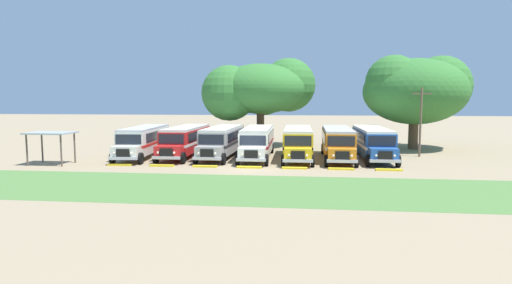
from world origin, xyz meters
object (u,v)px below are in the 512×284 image
Objects in this scene: parked_bus_slot_2 at (222,140)px; parked_bus_slot_4 at (298,141)px; parked_bus_slot_0 at (144,140)px; parked_bus_slot_1 at (186,140)px; broad_shade_tree at (260,90)px; waiting_shelter at (51,135)px; parked_bus_slot_6 at (373,141)px; parked_bus_slot_5 at (337,142)px; secondary_tree at (416,89)px; utility_pole at (421,120)px; parked_bus_slot_3 at (257,141)px.

parked_bus_slot_2 is 1.00× the size of parked_bus_slot_4.
parked_bus_slot_0 and parked_bus_slot_1 have the same top height.
waiting_shelter is (-16.12, -15.45, -4.13)m from broad_shade_tree.
parked_bus_slot_0 and parked_bus_slot_6 have the same top height.
parked_bus_slot_5 is at bearing 92.30° from parked_bus_slot_4.
secondary_tree is at bearing 144.71° from parked_bus_slot_6.
parked_bus_slot_2 is 10.82m from parked_bus_slot_5.
parked_bus_slot_6 is (14.06, 0.28, 0.00)m from parked_bus_slot_2.
parked_bus_slot_4 is 1.00× the size of parked_bus_slot_5.
secondary_tree is at bearing 135.09° from parked_bus_slot_5.
parked_bus_slot_5 is 1.00× the size of parked_bus_slot_6.
parked_bus_slot_1 is 1.00× the size of parked_bus_slot_5.
broad_shade_tree is 17.22m from secondary_tree.
parked_bus_slot_5 is 1.65× the size of utility_pole.
parked_bus_slot_2 and parked_bus_slot_6 have the same top height.
broad_shade_tree is 3.57× the size of waiting_shelter.
parked_bus_slot_5 is (10.82, -0.19, 0.00)m from parked_bus_slot_2.
parked_bus_slot_2 is at bearing 89.02° from parked_bus_slot_1.
parked_bus_slot_3 is 1.00× the size of parked_bus_slot_5.
parked_bus_slot_4 is at bearing -144.52° from secondary_tree.
parked_bus_slot_1 is at bearing -93.05° from parked_bus_slot_4.
parked_bus_slot_0 is 7.54m from parked_bus_slot_2.
parked_bus_slot_1 is at bearing -89.56° from parked_bus_slot_2.
parked_bus_slot_1 is 17.68m from parked_bus_slot_6.
parked_bus_slot_6 is at bearing 99.03° from parked_bus_slot_5.
parked_bus_slot_2 is at bearing 25.07° from waiting_shelter.
parked_bus_slot_0 is at bearing 43.50° from waiting_shelter.
secondary_tree is 36.78m from waiting_shelter.
utility_pole reaches higher than parked_bus_slot_6.
utility_pole is 33.20m from waiting_shelter.
parked_bus_slot_5 is at bearing 87.08° from parked_bus_slot_0.
parked_bus_slot_5 is 13.69m from secondary_tree.
parked_bus_slot_2 is 3.42m from parked_bus_slot_3.
utility_pole is at bearing -100.12° from secondary_tree.
broad_shade_tree is at bearing -176.89° from parked_bus_slot_3.
broad_shade_tree reaches higher than parked_bus_slot_2.
parked_bus_slot_6 is 15.26m from broad_shade_tree.
secondary_tree is (19.93, 8.70, 5.02)m from parked_bus_slot_2.
parked_bus_slot_6 is at bearing -159.81° from utility_pole.
parked_bus_slot_1 reaches higher than waiting_shelter.
waiting_shelter is at bearing -75.11° from parked_bus_slot_5.
parked_bus_slot_0 is at bearing -78.78° from parked_bus_slot_1.
parked_bus_slot_2 reaches higher than waiting_shelter.
waiting_shelter is (-24.22, -6.08, 0.87)m from parked_bus_slot_5.
parked_bus_slot_3 is at bearing -171.44° from utility_pole.
parked_bus_slot_0 is 1.01× the size of parked_bus_slot_2.
broad_shade_tree is (-11.34, 8.90, 5.00)m from parked_bus_slot_6.
broad_shade_tree reaches higher than parked_bus_slot_0.
parked_bus_slot_3 is 0.92× the size of secondary_tree.
utility_pole reaches higher than parked_bus_slot_5.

